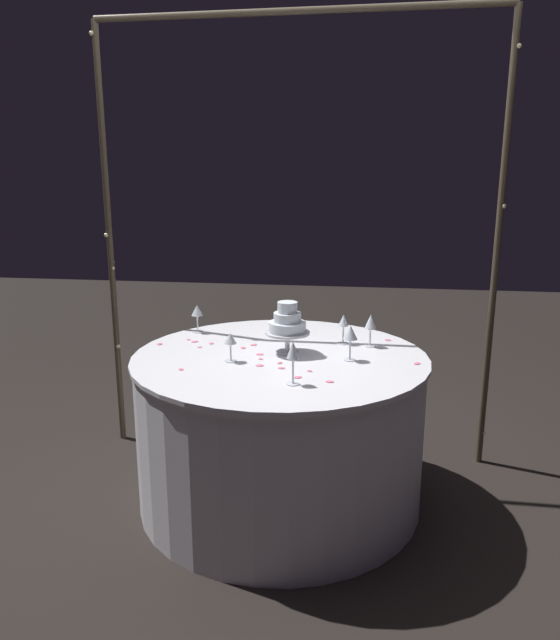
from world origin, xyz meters
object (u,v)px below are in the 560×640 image
at_px(decorative_arch, 295,180).
at_px(wine_glass_1, 197,312).
at_px(wine_glass_3, 230,340).
at_px(tiered_cake, 287,324).
at_px(wine_glass_0, 371,323).
at_px(wine_glass_2, 344,322).
at_px(main_table, 280,428).
at_px(wine_glass_4, 293,353).
at_px(wine_glass_5, 350,334).

height_order(decorative_arch, wine_glass_1, decorative_arch).
relative_size(decorative_arch, wine_glass_3, 17.73).
bearing_deg(tiered_cake, wine_glass_0, 23.53).
distance_m(wine_glass_0, wine_glass_2, 0.14).
bearing_deg(wine_glass_3, tiered_cake, 35.36).
bearing_deg(main_table, tiered_cake, 51.49).
height_order(wine_glass_3, wine_glass_4, wine_glass_4).
relative_size(wine_glass_2, wine_glass_4, 0.83).
distance_m(decorative_arch, main_table, 1.32).
distance_m(decorative_arch, wine_glass_5, 0.97).
bearing_deg(wine_glass_0, wine_glass_1, 171.39).
bearing_deg(tiered_cake, wine_glass_2, 37.33).
height_order(wine_glass_4, wine_glass_5, wine_glass_4).
xyz_separation_m(wine_glass_4, wine_glass_5, (0.22, 0.36, -0.01)).
height_order(main_table, wine_glass_3, wine_glass_3).
bearing_deg(wine_glass_5, wine_glass_3, -169.77).
bearing_deg(wine_glass_0, decorative_arch, 142.18).
xyz_separation_m(decorative_arch, wine_glass_1, (-0.52, -0.19, -0.71)).
bearing_deg(wine_glass_2, main_table, -140.85).
height_order(decorative_arch, main_table, decorative_arch).
xyz_separation_m(wine_glass_2, wine_glass_3, (-0.51, -0.37, -0.01)).
relative_size(decorative_arch, wine_glass_1, 15.63).
bearing_deg(main_table, wine_glass_2, 39.15).
relative_size(main_table, wine_glass_5, 8.44).
relative_size(decorative_arch, wine_glass_0, 14.53).
height_order(tiered_cake, wine_glass_4, tiered_cake).
bearing_deg(wine_glass_4, tiered_cake, 100.65).
bearing_deg(wine_glass_4, main_table, 105.82).
relative_size(main_table, wine_glass_1, 9.18).
bearing_deg(wine_glass_4, wine_glass_1, 129.77).
bearing_deg(wine_glass_2, wine_glass_3, -143.60).
xyz_separation_m(main_table, wine_glass_1, (-0.52, 0.36, 0.50)).
bearing_deg(main_table, wine_glass_5, -5.95).
height_order(tiered_cake, wine_glass_5, tiered_cake).
bearing_deg(wine_glass_4, wine_glass_2, 74.08).
bearing_deg(wine_glass_3, wine_glass_0, 28.33).
distance_m(wine_glass_3, wine_glass_4, 0.42).
xyz_separation_m(wine_glass_2, wine_glass_4, (-0.18, -0.64, 0.02)).
bearing_deg(main_table, wine_glass_1, 145.30).
xyz_separation_m(tiered_cake, wine_glass_5, (0.31, -0.07, -0.02)).
relative_size(main_table, wine_glass_4, 7.70).
relative_size(tiered_cake, wine_glass_2, 1.65).
bearing_deg(wine_glass_5, tiered_cake, 166.48).
bearing_deg(wine_glass_3, wine_glass_5, 10.23).
xyz_separation_m(decorative_arch, wine_glass_0, (0.43, -0.33, -0.70)).
distance_m(main_table, wine_glass_1, 0.80).
bearing_deg(wine_glass_1, wine_glass_2, -8.22).
height_order(main_table, wine_glass_5, wine_glass_5).
relative_size(wine_glass_0, wine_glass_1, 1.08).
relative_size(decorative_arch, tiered_cake, 9.54).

